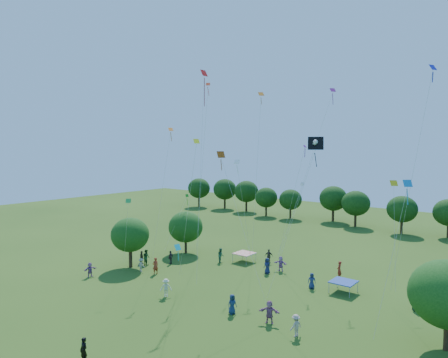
% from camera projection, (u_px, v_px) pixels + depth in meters
% --- Properties ---
extents(near_tree_west, '(4.34, 4.34, 5.75)m').
position_uv_depth(near_tree_west, '(130.00, 235.00, 45.69)').
color(near_tree_west, '#422B19').
rests_on(near_tree_west, ground).
extents(near_tree_north, '(4.48, 4.48, 5.48)m').
position_uv_depth(near_tree_north, '(186.00, 227.00, 51.93)').
color(near_tree_north, '#422B19').
rests_on(near_tree_north, ground).
extents(near_tree_east, '(5.10, 5.10, 6.19)m').
position_uv_depth(near_tree_east, '(448.00, 294.00, 26.83)').
color(near_tree_east, '#422B19').
rests_on(near_tree_east, ground).
extents(treeline, '(88.01, 8.77, 6.77)m').
position_uv_depth(treeline, '(368.00, 204.00, 68.64)').
color(treeline, '#422B19').
rests_on(treeline, ground).
extents(tent_red_stripe, '(2.20, 2.20, 1.10)m').
position_uv_depth(tent_red_stripe, '(244.00, 253.00, 48.08)').
color(tent_red_stripe, red).
rests_on(tent_red_stripe, ground).
extents(tent_blue, '(2.20, 2.20, 1.10)m').
position_uv_depth(tent_blue, '(343.00, 282.00, 37.84)').
color(tent_blue, navy).
rests_on(tent_blue, ground).
extents(man_in_black, '(0.64, 0.42, 1.68)m').
position_uv_depth(man_in_black, '(84.00, 351.00, 25.37)').
color(man_in_black, black).
rests_on(man_in_black, ground).
extents(crowd_person_0, '(0.70, 0.92, 1.65)m').
position_uv_depth(crowd_person_0, '(232.00, 304.00, 32.97)').
color(crowd_person_0, navy).
rests_on(crowd_person_0, ground).
extents(crowd_person_1, '(0.57, 0.76, 1.82)m').
position_uv_depth(crowd_person_1, '(155.00, 266.00, 43.42)').
color(crowd_person_1, maroon).
rests_on(crowd_person_1, ground).
extents(crowd_person_2, '(0.94, 0.57, 1.81)m').
position_uv_depth(crowd_person_2, '(146.00, 257.00, 46.95)').
color(crowd_person_2, '#265926').
rests_on(crowd_person_2, ground).
extents(crowd_person_3, '(1.12, 1.14, 1.69)m').
position_uv_depth(crowd_person_3, '(166.00, 288.00, 36.79)').
color(crowd_person_3, beige).
rests_on(crowd_person_3, ground).
extents(crowd_person_4, '(0.65, 1.01, 1.58)m').
position_uv_depth(crowd_person_4, '(171.00, 257.00, 47.23)').
color(crowd_person_4, '#3A302E').
rests_on(crowd_person_4, ground).
extents(crowd_person_5, '(1.78, 1.16, 1.79)m').
position_uv_depth(crowd_person_5, '(269.00, 312.00, 31.24)').
color(crowd_person_5, '#945682').
rests_on(crowd_person_5, ground).
extents(crowd_person_6, '(0.94, 0.65, 1.74)m').
position_uv_depth(crowd_person_6, '(267.00, 266.00, 43.59)').
color(crowd_person_6, '#1A224D').
rests_on(crowd_person_6, ground).
extents(crowd_person_7, '(0.48, 0.71, 1.84)m').
position_uv_depth(crowd_person_7, '(339.00, 270.00, 41.95)').
color(crowd_person_7, maroon).
rests_on(crowd_person_7, ground).
extents(crowd_person_8, '(0.97, 0.88, 1.74)m').
position_uv_depth(crowd_person_8, '(221.00, 255.00, 47.87)').
color(crowd_person_8, '#285D3F').
rests_on(crowd_person_8, ground).
extents(crowd_person_9, '(0.74, 1.16, 1.64)m').
position_uv_depth(crowd_person_9, '(296.00, 326.00, 29.01)').
color(crowd_person_9, '#B09A8D').
rests_on(crowd_person_9, ground).
extents(crowd_person_10, '(1.00, 0.69, 1.56)m').
position_uv_depth(crowd_person_10, '(142.00, 257.00, 47.25)').
color(crowd_person_10, '#3B352F').
rests_on(crowd_person_10, ground).
extents(crowd_person_11, '(1.62, 0.73, 1.68)m').
position_uv_depth(crowd_person_11, '(281.00, 264.00, 44.44)').
color(crowd_person_11, '#A463AA').
rests_on(crowd_person_11, ground).
extents(crowd_person_12, '(0.87, 0.74, 1.55)m').
position_uv_depth(crowd_person_12, '(312.00, 281.00, 38.93)').
color(crowd_person_12, navy).
rests_on(crowd_person_12, ground).
extents(crowd_person_14, '(0.74, 0.92, 1.64)m').
position_uv_depth(crowd_person_14, '(415.00, 301.00, 33.76)').
color(crowd_person_14, '#245429').
rests_on(crowd_person_14, ground).
extents(crowd_person_15, '(1.04, 0.53, 1.53)m').
position_uv_depth(crowd_person_15, '(141.00, 265.00, 44.23)').
color(crowd_person_15, '#A29E82').
rests_on(crowd_person_15, ground).
extents(crowd_person_16, '(1.09, 0.76, 1.69)m').
position_uv_depth(crowd_person_16, '(269.00, 256.00, 47.53)').
color(crowd_person_16, '#423B35').
rests_on(crowd_person_16, ground).
extents(crowd_person_17, '(0.66, 1.49, 1.55)m').
position_uv_depth(crowd_person_17, '(90.00, 270.00, 42.49)').
color(crowd_person_17, '#90548E').
rests_on(crowd_person_17, ground).
extents(pirate_kite, '(3.10, 4.25, 13.37)m').
position_uv_depth(pirate_kite, '(315.00, 145.00, 33.41)').
color(pirate_kite, black).
extents(red_high_kite, '(4.48, 6.26, 20.68)m').
position_uv_depth(red_high_kite, '(203.00, 104.00, 41.36)').
color(red_high_kite, red).
extents(small_kite_0, '(5.84, 1.40, 12.14)m').
position_uv_depth(small_kite_0, '(227.00, 176.00, 33.96)').
color(small_kite_0, '#BB440B').
extents(small_kite_1, '(2.14, 1.54, 14.62)m').
position_uv_depth(small_kite_1, '(167.00, 160.00, 43.49)').
color(small_kite_1, orange).
extents(small_kite_2, '(4.32, 2.10, 13.20)m').
position_uv_depth(small_kite_2, '(192.00, 176.00, 35.21)').
color(small_kite_2, yellow).
extents(small_kite_3, '(0.92, 4.91, 6.39)m').
position_uv_depth(small_kite_3, '(183.00, 206.00, 51.50)').
color(small_kite_3, '#258F1A').
extents(small_kite_4, '(1.16, 4.02, 10.23)m').
position_uv_depth(small_kite_4, '(403.00, 207.00, 27.23)').
color(small_kite_4, '#137CC1').
extents(small_kite_5, '(3.08, 0.65, 12.74)m').
position_uv_depth(small_kite_5, '(297.00, 178.00, 44.23)').
color(small_kite_5, purple).
extents(small_kite_6, '(2.32, 1.85, 8.51)m').
position_uv_depth(small_kite_6, '(297.00, 200.00, 45.55)').
color(small_kite_6, silver).
extents(small_kite_7, '(2.57, 3.22, 3.99)m').
position_uv_depth(small_kite_7, '(178.00, 251.00, 35.29)').
color(small_kite_7, '#0DB3C8').
extents(small_kite_8, '(2.34, 0.53, 19.54)m').
position_uv_depth(small_kite_8, '(205.00, 134.00, 44.27)').
color(small_kite_8, red).
extents(small_kite_9, '(0.74, 1.54, 19.02)m').
position_uv_depth(small_kite_9, '(259.00, 126.00, 47.12)').
color(small_kite_9, '#D05E0A').
extents(small_kite_10, '(1.90, 4.09, 9.37)m').
position_uv_depth(small_kite_10, '(394.00, 197.00, 37.22)').
color(small_kite_10, gold).
extents(small_kite_11, '(3.79, 2.20, 7.44)m').
position_uv_depth(small_kite_11, '(127.00, 213.00, 39.90)').
color(small_kite_11, '#198C36').
extents(small_kite_12, '(3.36, 2.22, 18.73)m').
position_uv_depth(small_kite_12, '(422.00, 126.00, 31.28)').
color(small_kite_12, '#1217B5').
extents(small_kite_13, '(4.77, 4.17, 19.10)m').
position_uv_depth(small_kite_13, '(321.00, 127.00, 44.74)').
color(small_kite_13, '#91187B').
extents(small_kite_14, '(1.55, 4.55, 11.21)m').
position_uv_depth(small_kite_14, '(240.00, 180.00, 42.45)').
color(small_kite_14, white).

